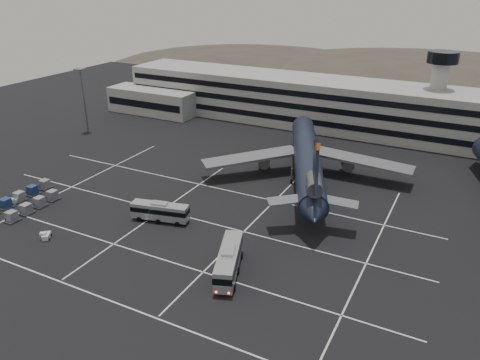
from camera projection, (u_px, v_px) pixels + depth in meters
name	position (u px, v px, depth m)	size (l,w,h in m)	color
ground	(176.00, 226.00, 85.88)	(260.00, 260.00, 0.00)	black
lane_markings	(182.00, 226.00, 86.06)	(90.00, 55.62, 0.01)	silver
terminal	(300.00, 101.00, 142.12)	(125.00, 26.00, 24.00)	gray
hills	(413.00, 99.00, 221.37)	(352.00, 180.00, 44.00)	#38332B
lightpole_left	(83.00, 92.00, 132.57)	(2.40, 2.40, 18.28)	slate
trijet_main	(307.00, 160.00, 102.30)	(43.92, 55.15, 18.08)	black
bus_near	(229.00, 260.00, 71.54)	(7.02, 12.78, 4.43)	gray
bus_far	(160.00, 211.00, 86.96)	(11.17, 4.93, 3.84)	gray
tug_a	(13.00, 201.00, 93.96)	(1.31, 2.16, 1.36)	beige
tug_b	(46.00, 236.00, 81.63)	(2.16, 2.39, 1.32)	beige
uld_cluster	(25.00, 201.00, 93.33)	(8.26, 15.92, 2.07)	#2D2D30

